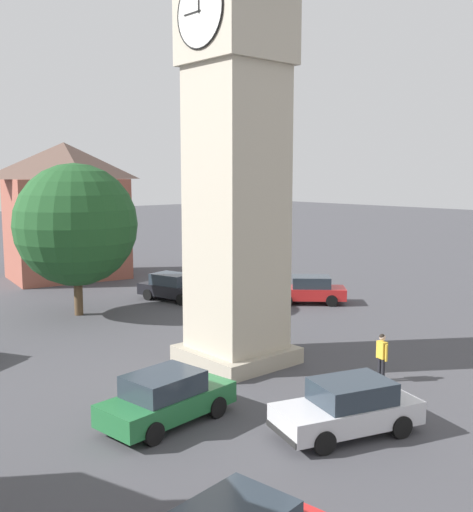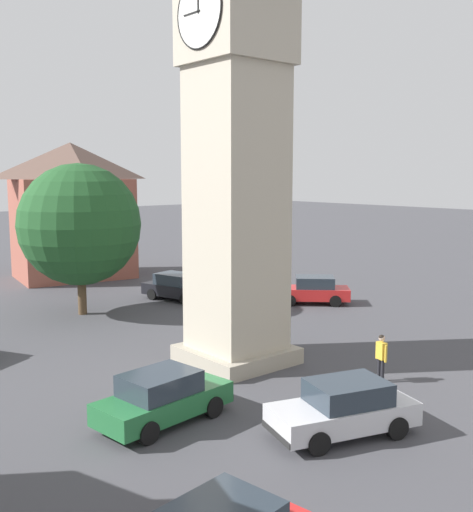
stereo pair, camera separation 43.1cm
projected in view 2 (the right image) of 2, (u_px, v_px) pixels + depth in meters
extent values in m
plane|color=#424247|center=(236.00, 361.00, 23.19)|extent=(200.00, 200.00, 0.00)
cube|color=#A59C89|center=(236.00, 354.00, 23.15)|extent=(3.67, 3.67, 0.60)
cube|color=#B7AD99|center=(236.00, 211.00, 22.39)|extent=(2.93, 2.93, 10.48)
cube|color=#B7AD99|center=(236.00, 19.00, 21.46)|extent=(3.29, 3.29, 3.23)
cylinder|color=white|center=(199.00, 11.00, 20.39)|extent=(2.46, 0.04, 2.46)
torus|color=black|center=(199.00, 11.00, 20.39)|extent=(2.52, 0.06, 2.52)
cube|color=black|center=(198.00, 3.00, 20.33)|extent=(0.05, 0.02, 0.69)
cube|color=black|center=(192.00, 13.00, 20.65)|extent=(0.94, 0.02, 0.04)
cylinder|color=white|center=(271.00, 26.00, 22.52)|extent=(2.46, 0.04, 2.46)
torus|color=black|center=(271.00, 27.00, 22.53)|extent=(2.52, 0.06, 2.52)
cube|color=#236B38|center=(164.00, 403.00, 17.46)|extent=(2.19, 4.28, 0.64)
cube|color=#28333D|center=(160.00, 384.00, 17.26)|extent=(1.81, 2.28, 0.64)
cylinder|color=black|center=(178.00, 393.00, 18.93)|extent=(0.30, 0.66, 0.64)
cylinder|color=black|center=(213.00, 407.00, 17.85)|extent=(0.30, 0.66, 0.64)
cylinder|color=black|center=(113.00, 416.00, 17.14)|extent=(0.30, 0.66, 0.64)
cylinder|color=black|center=(148.00, 433.00, 16.06)|extent=(0.30, 0.66, 0.64)
cube|color=black|center=(213.00, 392.00, 18.95)|extent=(1.67, 0.32, 0.16)
cube|color=silver|center=(343.00, 415.00, 16.60)|extent=(2.86, 4.42, 0.64)
cube|color=#28333D|center=(348.00, 392.00, 16.57)|extent=(2.12, 2.47, 0.64)
cylinder|color=black|center=(318.00, 443.00, 15.44)|extent=(0.40, 0.68, 0.64)
cylinder|color=black|center=(290.00, 420.00, 16.90)|extent=(0.40, 0.68, 0.64)
cylinder|color=black|center=(397.00, 428.00, 16.37)|extent=(0.40, 0.68, 0.64)
cylinder|color=black|center=(363.00, 407.00, 17.83)|extent=(0.40, 0.68, 0.64)
cube|color=black|center=(277.00, 434.00, 15.87)|extent=(1.62, 0.62, 0.16)
cube|color=red|center=(312.00, 293.00, 33.47)|extent=(4.06, 4.14, 0.64)
cube|color=#28333D|center=(315.00, 282.00, 33.37)|extent=(2.58, 2.60, 0.64)
cylinder|color=black|center=(290.00, 301.00, 32.79)|extent=(0.60, 0.62, 0.64)
cylinder|color=black|center=(289.00, 295.00, 34.37)|extent=(0.60, 0.62, 0.64)
cylinder|color=black|center=(335.00, 301.00, 32.64)|extent=(0.60, 0.62, 0.64)
cylinder|color=black|center=(332.00, 295.00, 34.22)|extent=(0.60, 0.62, 0.64)
cube|color=black|center=(276.00, 296.00, 33.62)|extent=(1.29, 1.23, 0.16)
cube|color=black|center=(178.00, 290.00, 34.39)|extent=(4.40, 2.70, 0.64)
cube|color=#28333D|center=(175.00, 279.00, 34.40)|extent=(2.43, 2.05, 0.64)
cylinder|color=black|center=(203.00, 295.00, 34.38)|extent=(0.68, 0.38, 0.64)
cylinder|color=black|center=(185.00, 299.00, 33.08)|extent=(0.68, 0.38, 0.64)
cylinder|color=black|center=(171.00, 290.00, 35.78)|extent=(0.68, 0.38, 0.64)
cylinder|color=black|center=(152.00, 294.00, 34.48)|extent=(0.68, 0.38, 0.64)
cube|color=black|center=(205.00, 298.00, 33.27)|extent=(0.55, 1.64, 0.16)
cylinder|color=black|center=(379.00, 370.00, 20.96)|extent=(0.13, 0.13, 0.82)
cylinder|color=black|center=(382.00, 371.00, 20.80)|extent=(0.13, 0.13, 0.82)
cube|color=gold|center=(381.00, 351.00, 20.78)|extent=(0.40, 0.30, 0.60)
cylinder|color=gold|center=(377.00, 350.00, 21.00)|extent=(0.09, 0.09, 0.60)
cylinder|color=gold|center=(386.00, 354.00, 20.58)|extent=(0.09, 0.09, 0.60)
sphere|color=beige|center=(382.00, 338.00, 20.72)|extent=(0.22, 0.22, 0.22)
sphere|color=black|center=(382.00, 337.00, 20.71)|extent=(0.20, 0.20, 0.20)
cylinder|color=brown|center=(82.00, 290.00, 30.84)|extent=(0.44, 0.44, 2.49)
sphere|color=#1E4C23|center=(80.00, 224.00, 30.37)|extent=(6.18, 6.18, 6.18)
cube|color=#995142|center=(73.00, 229.00, 41.59)|extent=(6.60, 8.19, 6.84)
pyramid|color=brown|center=(70.00, 161.00, 40.95)|extent=(6.93, 8.60, 2.47)
cube|color=#422819|center=(86.00, 268.00, 39.56)|extent=(0.25, 1.10, 2.10)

